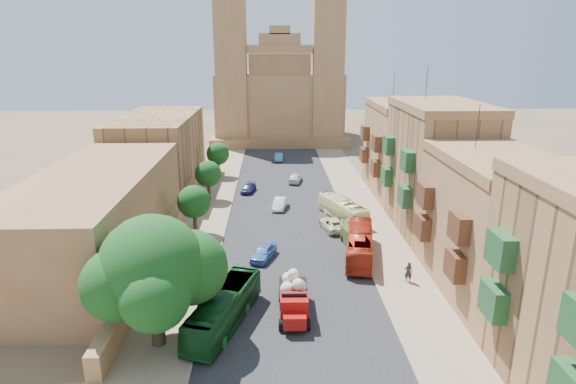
{
  "coord_description": "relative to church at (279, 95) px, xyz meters",
  "views": [
    {
      "loc": [
        -1.76,
        -24.52,
        19.27
      ],
      "look_at": [
        0.0,
        26.0,
        4.0
      ],
      "focal_mm": 30.0,
      "sensor_mm": 36.0,
      "label": 1
    }
  ],
  "objects": [
    {
      "name": "townhouse_c",
      "position": [
        15.95,
        -53.61,
        -2.61
      ],
      "size": [
        9.0,
        14.0,
        17.4
      ],
      "color": "#986C45",
      "rests_on": "ground"
    },
    {
      "name": "street_tree_a",
      "position": [
        -10.0,
        -66.61,
        -6.55
      ],
      "size": [
        2.89,
        2.89,
        4.44
      ],
      "color": "#382A1C",
      "rests_on": "ground"
    },
    {
      "name": "car_blue_a",
      "position": [
        -2.61,
        -61.24,
        -8.83
      ],
      "size": [
        2.9,
        4.33,
        1.37
      ],
      "primitive_type": "imported",
      "rotation": [
        0.0,
        0.0,
        -0.35
      ],
      "color": "#3E6BAF",
      "rests_on": "ground"
    },
    {
      "name": "church",
      "position": [
        0.0,
        0.0,
        0.0
      ],
      "size": [
        28.0,
        22.5,
        36.3
      ],
      "color": "olive",
      "rests_on": "ground"
    },
    {
      "name": "street_tree_c",
      "position": [
        -10.0,
        -42.61,
        -5.99
      ],
      "size": [
        3.42,
        3.42,
        5.26
      ],
      "color": "#382A1C",
      "rests_on": "ground"
    },
    {
      "name": "bus_red_east",
      "position": [
        6.5,
        -61.22,
        -8.16
      ],
      "size": [
        4.08,
        9.96,
        2.7
      ],
      "primitive_type": "imported",
      "rotation": [
        0.0,
        0.0,
        2.95
      ],
      "color": "#A72914",
      "rests_on": "ground"
    },
    {
      "name": "red_truck",
      "position": [
        -0.23,
        -71.18,
        -8.07
      ],
      "size": [
        2.32,
        5.68,
        3.29
      ],
      "color": "#980E0B",
      "rests_on": "ground"
    },
    {
      "name": "bus_green_north",
      "position": [
        -5.28,
        -72.51,
        -8.16
      ],
      "size": [
        5.11,
        9.95,
        2.71
      ],
      "primitive_type": "imported",
      "rotation": [
        0.0,
        0.0,
        -0.31
      ],
      "color": "#124A1D",
      "rests_on": "ground"
    },
    {
      "name": "kerb_east",
      "position": [
        7.0,
        -48.61,
        -9.46
      ],
      "size": [
        0.25,
        140.0,
        0.12
      ],
      "primitive_type": "cube",
      "color": "#866F57",
      "rests_on": "ground"
    },
    {
      "name": "road_surface",
      "position": [
        0.0,
        -48.61,
        -9.51
      ],
      "size": [
        14.0,
        140.0,
        0.01
      ],
      "primitive_type": "cube",
      "color": "black",
      "rests_on": "ground"
    },
    {
      "name": "street_tree_b",
      "position": [
        -10.0,
        -54.61,
        -5.89
      ],
      "size": [
        3.52,
        3.52,
        5.41
      ],
      "color": "#382A1C",
      "rests_on": "ground"
    },
    {
      "name": "west_building_mid",
      "position": [
        -18.0,
        -34.61,
        -4.52
      ],
      "size": [
        10.0,
        22.0,
        10.0
      ],
      "primitive_type": "cube",
      "color": "#986C45",
      "rests_on": "ground"
    },
    {
      "name": "car_cream",
      "position": [
        4.85,
        -53.83,
        -8.88
      ],
      "size": [
        3.01,
        4.92,
        1.27
      ],
      "primitive_type": "imported",
      "rotation": [
        0.0,
        0.0,
        3.35
      ],
      "color": "beige",
      "rests_on": "ground"
    },
    {
      "name": "bus_cream_east",
      "position": [
        6.4,
        -50.53,
        -8.29
      ],
      "size": [
        5.11,
        8.92,
        2.45
      ],
      "primitive_type": "imported",
      "rotation": [
        0.0,
        0.0,
        3.51
      ],
      "color": "#FFFBB7",
      "rests_on": "ground"
    },
    {
      "name": "pedestrian_a",
      "position": [
        9.78,
        -66.31,
        -8.6
      ],
      "size": [
        0.68,
        0.46,
        1.83
      ],
      "primitive_type": "imported",
      "rotation": [
        0.0,
        0.0,
        3.1
      ],
      "color": "black",
      "rests_on": "ground"
    },
    {
      "name": "sidewalk_east",
      "position": [
        9.5,
        -48.61,
        -9.51
      ],
      "size": [
        5.0,
        140.0,
        0.01
      ],
      "primitive_type": "cube",
      "color": "#866F57",
      "rests_on": "ground"
    },
    {
      "name": "car_white_a",
      "position": [
        -0.81,
        -46.48,
        -8.87
      ],
      "size": [
        2.09,
        4.13,
        1.3
      ],
      "primitive_type": "imported",
      "rotation": [
        0.0,
        0.0,
        -0.19
      ],
      "color": "white",
      "rests_on": "ground"
    },
    {
      "name": "street_tree_d",
      "position": [
        -10.0,
        -30.61,
        -5.94
      ],
      "size": [
        3.48,
        3.48,
        5.34
      ],
      "color": "#382A1C",
      "rests_on": "ground"
    },
    {
      "name": "car_dkblue",
      "position": [
        -5.0,
        -39.31,
        -8.96
      ],
      "size": [
        2.32,
        4.04,
        1.1
      ],
      "primitive_type": "imported",
      "rotation": [
        0.0,
        0.0,
        -0.22
      ],
      "color": "#18164D",
      "rests_on": "ground"
    },
    {
      "name": "car_blue_b",
      "position": [
        -0.5,
        -20.07,
        -8.87
      ],
      "size": [
        1.53,
        3.95,
        1.28
      ],
      "primitive_type": "imported",
      "rotation": [
        0.0,
        0.0,
        -0.05
      ],
      "color": "#4A89C2",
      "rests_on": "ground"
    },
    {
      "name": "olive_pickup",
      "position": [
        6.5,
        -58.61,
        -8.7
      ],
      "size": [
        2.41,
        4.28,
        1.67
      ],
      "color": "#38491B",
      "rests_on": "ground"
    },
    {
      "name": "sidewalk_west",
      "position": [
        -9.5,
        -48.61,
        -9.51
      ],
      "size": [
        5.0,
        140.0,
        0.01
      ],
      "primitive_type": "cube",
      "color": "#866F57",
      "rests_on": "ground"
    },
    {
      "name": "west_wall",
      "position": [
        -12.5,
        -58.61,
        -8.62
      ],
      "size": [
        1.0,
        40.0,
        1.8
      ],
      "primitive_type": "cube",
      "color": "olive",
      "rests_on": "ground"
    },
    {
      "name": "townhouse_b",
      "position": [
        15.95,
        -67.61,
        -3.86
      ],
      "size": [
        9.0,
        14.0,
        14.9
      ],
      "color": "olive",
      "rests_on": "ground"
    },
    {
      "name": "ficus_tree",
      "position": [
        -9.42,
        -74.61,
        -4.12
      ],
      "size": [
        9.13,
        8.4,
        9.13
      ],
      "color": "#382A1C",
      "rests_on": "ground"
    },
    {
      "name": "townhouse_d",
      "position": [
        15.95,
        -39.61,
        -3.36
      ],
      "size": [
        9.0,
        14.0,
        15.9
      ],
      "color": "olive",
      "rests_on": "ground"
    },
    {
      "name": "west_building_low",
      "position": [
        -18.0,
        -60.61,
        -5.32
      ],
      "size": [
        10.0,
        28.0,
        8.4
      ],
      "primitive_type": "cube",
      "color": "brown",
      "rests_on": "ground"
    },
    {
      "name": "ground",
      "position": [
        0.0,
        -78.61,
        -9.52
      ],
      "size": [
        260.0,
        260.0,
        0.0
      ],
      "primitive_type": "plane",
      "color": "brown"
    },
    {
      "name": "pedestrian_c",
      "position": [
        7.54,
        -57.8,
        -8.54
      ],
      "size": [
        0.68,
        1.21,
        1.94
      ],
      "primitive_type": "imported",
      "rotation": [
        0.0,
        0.0,
        4.9
      ],
      "color": "#363741",
      "rests_on": "ground"
    },
    {
      "name": "car_white_b",
      "position": [
        1.71,
        -34.4,
        -8.82
      ],
      "size": [
        2.46,
        4.33,
        1.39
      ],
      "primitive_type": "imported",
      "rotation": [
        0.0,
        0.0,
        2.93
      ],
      "color": "silver",
      "rests_on": "ground"
    },
    {
      "name": "kerb_west",
      "position": [
        -7.0,
        -48.61,
        -9.46
      ],
      "size": [
        0.25,
        140.0,
        0.12
      ],
      "primitive_type": "cube",
      "color": "#866F57",
      "rests_on": "ground"
    }
  ]
}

